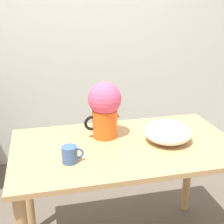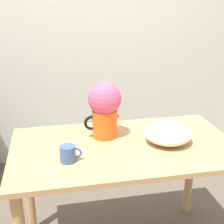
{
  "view_description": "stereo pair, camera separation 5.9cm",
  "coord_description": "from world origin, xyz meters",
  "views": [
    {
      "loc": [
        -0.42,
        -1.37,
        1.61
      ],
      "look_at": [
        -0.01,
        0.37,
        0.95
      ],
      "focal_mm": 50.0,
      "sensor_mm": 36.0,
      "label": 1
    },
    {
      "loc": [
        -0.36,
        -1.38,
        1.61
      ],
      "look_at": [
        -0.01,
        0.37,
        0.95
      ],
      "focal_mm": 50.0,
      "sensor_mm": 36.0,
      "label": 2
    }
  ],
  "objects": [
    {
      "name": "white_bowl",
      "position": [
        0.3,
        0.21,
        0.85
      ],
      "size": [
        0.28,
        0.28,
        0.12
      ],
      "color": "silver",
      "rests_on": "table"
    },
    {
      "name": "flower_vase",
      "position": [
        -0.05,
        0.37,
        0.99
      ],
      "size": [
        0.23,
        0.2,
        0.35
      ],
      "color": "#E05619",
      "rests_on": "table"
    },
    {
      "name": "wall_back",
      "position": [
        0.0,
        1.64,
        1.3
      ],
      "size": [
        8.0,
        0.05,
        2.6
      ],
      "color": "silver",
      "rests_on": "ground_plane"
    },
    {
      "name": "coffee_mug",
      "position": [
        -0.3,
        0.09,
        0.84
      ],
      "size": [
        0.12,
        0.08,
        0.09
      ],
      "color": "#385689",
      "rests_on": "table"
    },
    {
      "name": "table",
      "position": [
        0.04,
        0.23,
        0.67
      ],
      "size": [
        1.32,
        0.75,
        0.79
      ],
      "color": "tan",
      "rests_on": "ground_plane"
    }
  ]
}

